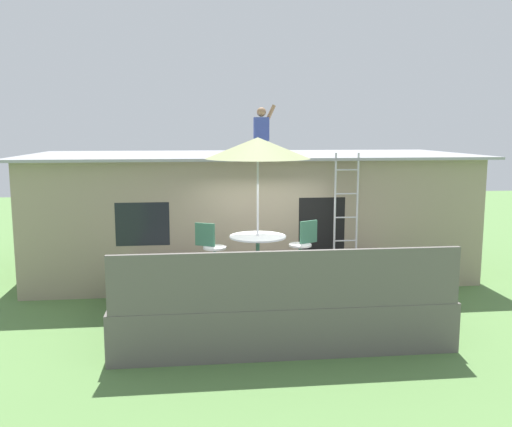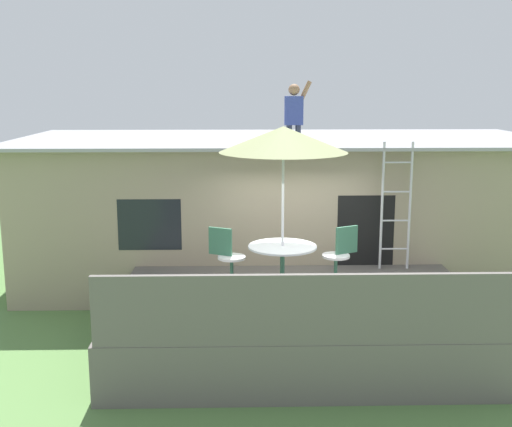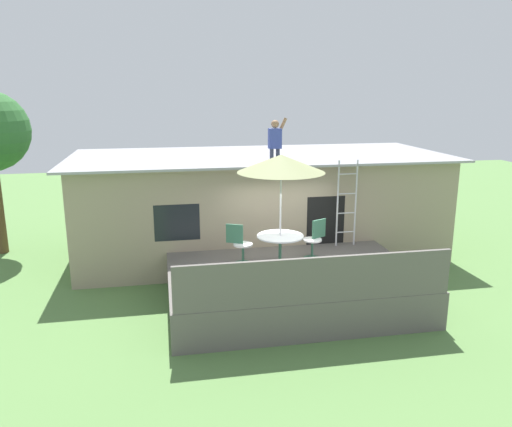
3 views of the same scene
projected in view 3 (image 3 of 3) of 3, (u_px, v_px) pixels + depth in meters
ground_plane at (290, 301)px, 11.40m from camera, size 40.00×40.00×0.00m
house at (260, 204)px, 14.48m from camera, size 10.50×4.50×2.90m
deck at (290, 285)px, 11.31m from camera, size 5.43×3.94×0.80m
deck_railing at (317, 280)px, 9.27m from camera, size 5.33×0.08×0.90m
patio_table at (280, 242)px, 11.12m from camera, size 1.04×1.04×0.74m
patio_umbrella at (281, 164)px, 10.69m from camera, size 1.90×1.90×2.54m
step_ladder at (347, 203)px, 12.58m from camera, size 0.52×0.04×2.20m
person_figure at (275, 138)px, 12.56m from camera, size 0.47×0.20×1.11m
patio_chair_left at (240, 244)px, 11.39m from camera, size 0.59×0.44×0.92m
patio_chair_right at (315, 239)px, 11.77m from camera, size 0.59×0.44×0.92m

